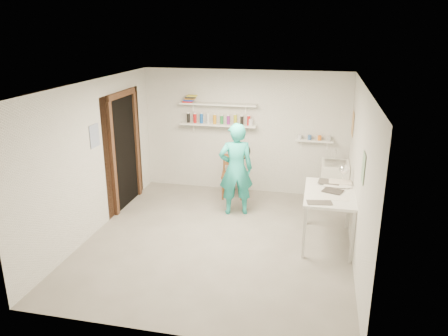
% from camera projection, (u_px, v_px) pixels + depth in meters
% --- Properties ---
extents(floor, '(4.00, 4.50, 0.02)m').
position_uv_depth(floor, '(218.00, 240.00, 6.82)').
color(floor, slate).
rests_on(floor, ground).
extents(ceiling, '(4.00, 4.50, 0.02)m').
position_uv_depth(ceiling, '(218.00, 84.00, 6.06)').
color(ceiling, silver).
rests_on(ceiling, wall_back).
extents(wall_back, '(4.00, 0.02, 2.40)m').
position_uv_depth(wall_back, '(245.00, 132.00, 8.54)').
color(wall_back, silver).
rests_on(wall_back, ground).
extents(wall_front, '(4.00, 0.02, 2.40)m').
position_uv_depth(wall_front, '(166.00, 235.00, 4.34)').
color(wall_front, silver).
rests_on(wall_front, ground).
extents(wall_left, '(0.02, 4.50, 2.40)m').
position_uv_depth(wall_left, '(94.00, 158.00, 6.85)').
color(wall_left, silver).
rests_on(wall_left, ground).
extents(wall_right, '(0.02, 4.50, 2.40)m').
position_uv_depth(wall_right, '(360.00, 176.00, 6.03)').
color(wall_right, silver).
rests_on(wall_right, ground).
extents(doorway_recess, '(0.02, 0.90, 2.00)m').
position_uv_depth(doorway_recess, '(124.00, 152.00, 7.88)').
color(doorway_recess, black).
rests_on(doorway_recess, wall_left).
extents(corridor_box, '(1.40, 1.50, 2.10)m').
position_uv_depth(corridor_box, '(88.00, 147.00, 8.01)').
color(corridor_box, brown).
rests_on(corridor_box, ground).
extents(door_lintel, '(0.06, 1.05, 0.10)m').
position_uv_depth(door_lintel, '(121.00, 94.00, 7.55)').
color(door_lintel, brown).
rests_on(door_lintel, wall_left).
extents(door_jamb_near, '(0.06, 0.10, 2.00)m').
position_uv_depth(door_jamb_near, '(113.00, 160.00, 7.42)').
color(door_jamb_near, brown).
rests_on(door_jamb_near, ground).
extents(door_jamb_far, '(0.06, 0.10, 2.00)m').
position_uv_depth(door_jamb_far, '(137.00, 145.00, 8.34)').
color(door_jamb_far, brown).
rests_on(door_jamb_far, ground).
extents(shelf_lower, '(1.50, 0.22, 0.03)m').
position_uv_depth(shelf_lower, '(218.00, 125.00, 8.47)').
color(shelf_lower, white).
rests_on(shelf_lower, wall_back).
extents(shelf_upper, '(1.50, 0.22, 0.03)m').
position_uv_depth(shelf_upper, '(218.00, 104.00, 8.35)').
color(shelf_upper, white).
rests_on(shelf_upper, wall_back).
extents(ledge_shelf, '(0.70, 0.14, 0.03)m').
position_uv_depth(ledge_shelf, '(314.00, 141.00, 8.20)').
color(ledge_shelf, white).
rests_on(ledge_shelf, wall_back).
extents(poster_left, '(0.01, 0.28, 0.36)m').
position_uv_depth(poster_left, '(95.00, 136.00, 6.78)').
color(poster_left, '#334C7F').
rests_on(poster_left, wall_left).
extents(poster_right_a, '(0.01, 0.34, 0.42)m').
position_uv_depth(poster_right_a, '(353.00, 124.00, 7.59)').
color(poster_right_a, '#995933').
rests_on(poster_right_a, wall_right).
extents(poster_right_b, '(0.01, 0.30, 0.38)m').
position_uv_depth(poster_right_b, '(363.00, 168.00, 5.43)').
color(poster_right_b, '#3F724C').
rests_on(poster_right_b, wall_right).
extents(belfast_sink, '(0.48, 0.60, 0.30)m').
position_uv_depth(belfast_sink, '(335.00, 171.00, 7.81)').
color(belfast_sink, white).
rests_on(belfast_sink, wall_right).
extents(man, '(0.69, 0.55, 1.64)m').
position_uv_depth(man, '(236.00, 169.00, 7.54)').
color(man, teal).
rests_on(man, ground).
extents(wall_clock, '(0.29, 0.12, 0.29)m').
position_uv_depth(wall_clock, '(242.00, 151.00, 7.63)').
color(wall_clock, beige).
rests_on(wall_clock, man).
extents(wooden_chair, '(0.47, 0.45, 0.89)m').
position_uv_depth(wooden_chair, '(233.00, 175.00, 8.38)').
color(wooden_chair, brown).
rests_on(wooden_chair, ground).
extents(work_table, '(0.74, 1.23, 0.82)m').
position_uv_depth(work_table, '(328.00, 217.00, 6.63)').
color(work_table, white).
rests_on(work_table, ground).
extents(desk_lamp, '(0.15, 0.15, 0.15)m').
position_uv_depth(desk_lamp, '(344.00, 169.00, 6.84)').
color(desk_lamp, white).
rests_on(desk_lamp, work_table).
extents(spray_cans, '(1.32, 0.06, 0.17)m').
position_uv_depth(spray_cans, '(218.00, 120.00, 8.44)').
color(spray_cans, black).
rests_on(spray_cans, shelf_lower).
extents(book_stack, '(0.26, 0.14, 0.14)m').
position_uv_depth(book_stack, '(190.00, 99.00, 8.44)').
color(book_stack, red).
rests_on(book_stack, shelf_upper).
extents(ledge_pots, '(0.48, 0.07, 0.09)m').
position_uv_depth(ledge_pots, '(315.00, 138.00, 8.18)').
color(ledge_pots, silver).
rests_on(ledge_pots, ledge_shelf).
extents(papers, '(0.30, 0.22, 0.03)m').
position_uv_depth(papers, '(330.00, 191.00, 6.49)').
color(papers, silver).
rests_on(papers, work_table).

